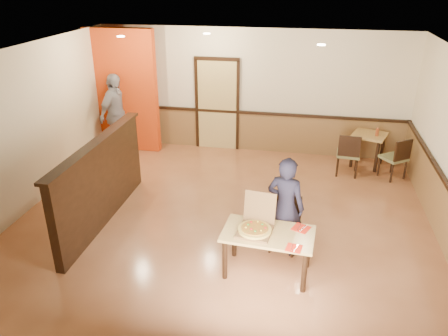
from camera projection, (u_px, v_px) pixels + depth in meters
The scene contains 25 objects.
floor at pixel (222, 225), 7.35m from camera, with size 7.00×7.00×0.00m, color #BB7448.
ceiling at pixel (222, 57), 6.19m from camera, with size 7.00×7.00×0.00m, color black.
wall_back at pixel (252, 92), 9.90m from camera, with size 7.00×7.00×0.00m, color beige.
wall_left at pixel (19, 133), 7.38m from camera, with size 7.00×7.00×0.00m, color beige.
wainscot_back at pixel (251, 132), 10.26m from camera, with size 7.00×0.04×0.90m, color brown.
chair_rail_back at pixel (251, 113), 10.05m from camera, with size 7.00×0.06×0.06m, color black.
wainscot_right at pixel (448, 223), 6.56m from camera, with size 0.04×7.00×0.90m, color brown.
back_door at pixel (217, 105), 10.14m from camera, with size 0.90×0.06×2.10m, color tan.
booth_partition at pixel (101, 181), 7.21m from camera, with size 0.20×3.10×1.44m.
red_accent_panel at pixel (123, 91), 9.95m from camera, with size 1.60×0.20×2.78m, color #C53A0E.
spot_a at pixel (121, 36), 8.21m from camera, with size 0.14×0.14×0.02m, color beige.
spot_b at pixel (207, 34), 8.57m from camera, with size 0.14×0.14×0.02m, color beige.
spot_c at pixel (321, 45), 7.29m from camera, with size 0.14×0.14×0.02m, color beige.
main_table at pixel (268, 239), 5.98m from camera, with size 1.29×0.79×0.66m.
diner_chair at pixel (286, 221), 6.60m from camera, with size 0.48×0.48×0.84m.
side_chair_left at pixel (348, 153), 8.94m from camera, with size 0.49×0.49×0.91m.
side_chair_right at pixel (396, 157), 8.80m from camera, with size 0.61×0.61×0.88m.
side_table at pixel (369, 142), 9.39m from camera, with size 0.86×0.86×0.72m.
diner at pixel (285, 207), 6.35m from camera, with size 0.57×0.37×1.55m, color black.
passerby at pixel (116, 114), 9.90m from camera, with size 1.09×0.45×1.85m, color #94939B.
pizza_box at pixel (256, 227), 5.95m from camera, with size 0.51×0.58×0.47m.
pizza at pixel (255, 230), 5.91m from camera, with size 0.46×0.46×0.03m, color gold.
napkin_near at pixel (294, 248), 5.60m from camera, with size 0.23×0.23×0.01m.
napkin_far at pixel (301, 228), 6.03m from camera, with size 0.29×0.29×0.01m.
condiment at pixel (377, 132), 9.20m from camera, with size 0.07×0.07×0.17m, color #943D1A.
Camera 1 is at (1.23, -6.17, 3.92)m, focal length 35.00 mm.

